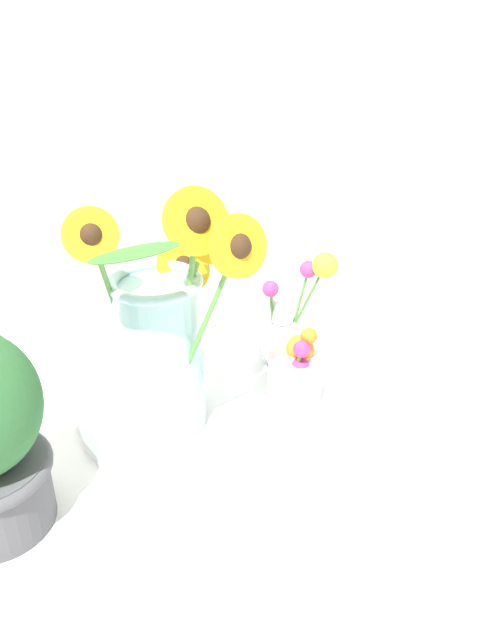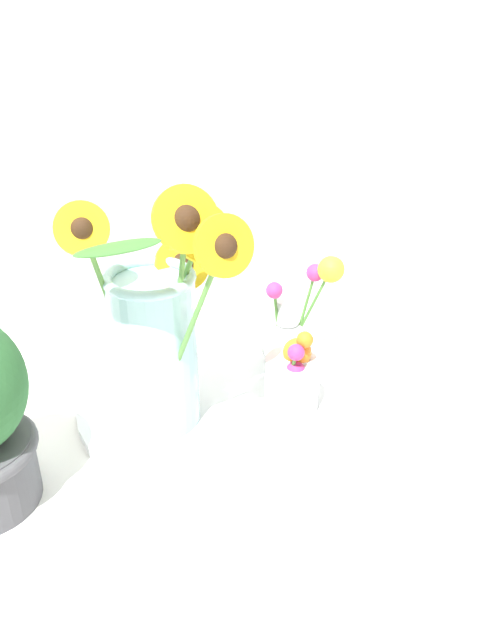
% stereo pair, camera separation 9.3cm
% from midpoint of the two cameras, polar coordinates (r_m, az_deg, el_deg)
% --- Properties ---
extents(ground_plane, '(6.00, 6.00, 0.00)m').
position_cam_midpoint_polar(ground_plane, '(0.97, -0.43, -8.14)').
color(ground_plane, white).
extents(serving_tray, '(0.51, 0.51, 0.02)m').
position_cam_midpoint_polar(serving_tray, '(1.00, -2.68, -6.66)').
color(serving_tray, silver).
rests_on(serving_tray, ground_plane).
extents(mason_jar_sunflowers, '(0.23, 0.20, 0.36)m').
position_cam_midpoint_polar(mason_jar_sunflowers, '(0.85, -10.10, -1.73)').
color(mason_jar_sunflowers, '#9ED1D6').
rests_on(mason_jar_sunflowers, serving_tray).
extents(vase_small_center, '(0.08, 0.08, 0.14)m').
position_cam_midpoint_polar(vase_small_center, '(0.92, 2.30, -5.02)').
color(vase_small_center, white).
rests_on(vase_small_center, serving_tray).
extents(vase_bulb_right, '(0.11, 0.10, 0.20)m').
position_cam_midpoint_polar(vase_bulb_right, '(1.02, 1.64, -0.86)').
color(vase_bulb_right, white).
rests_on(vase_bulb_right, serving_tray).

